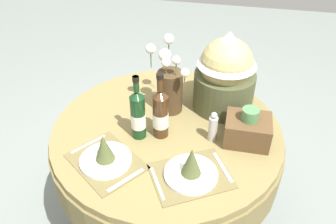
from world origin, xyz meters
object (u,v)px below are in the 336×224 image
at_px(place_setting_right, 191,168).
at_px(wine_bottle_left, 160,113).
at_px(wine_bottle_centre, 138,114).
at_px(place_setting_left, 105,154).
at_px(gift_tub_back_right, 226,70).
at_px(dining_table, 167,148).
at_px(pepper_mill, 213,127).
at_px(woven_basket_side_right, 248,129).
at_px(flower_vase, 169,85).

xyz_separation_m(place_setting_right, wine_bottle_left, (-0.19, 0.25, 0.09)).
relative_size(wine_bottle_left, wine_bottle_centre, 1.03).
bearing_deg(wine_bottle_centre, place_setting_left, -115.34).
bearing_deg(wine_bottle_centre, gift_tub_back_right, 41.71).
xyz_separation_m(dining_table, pepper_mill, (0.24, -0.04, 0.22)).
distance_m(wine_bottle_left, gift_tub_back_right, 0.43).
relative_size(pepper_mill, woven_basket_side_right, 0.76).
height_order(place_setting_left, gift_tub_back_right, gift_tub_back_right).
relative_size(wine_bottle_left, gift_tub_back_right, 0.80).
distance_m(place_setting_left, wine_bottle_centre, 0.25).
xyz_separation_m(dining_table, woven_basket_side_right, (0.41, -0.01, 0.22)).
distance_m(dining_table, woven_basket_side_right, 0.46).
bearing_deg(wine_bottle_centre, dining_table, 35.90).
bearing_deg(wine_bottle_centre, woven_basket_side_right, 8.01).
bearing_deg(dining_table, flower_vase, 97.26).
distance_m(place_setting_right, woven_basket_side_right, 0.37).
bearing_deg(flower_vase, woven_basket_side_right, -23.29).
xyz_separation_m(place_setting_left, wine_bottle_centre, (0.10, 0.21, 0.09)).
bearing_deg(pepper_mill, place_setting_left, -150.59).
height_order(dining_table, gift_tub_back_right, gift_tub_back_right).
xyz_separation_m(dining_table, flower_vase, (-0.02, 0.17, 0.30)).
bearing_deg(dining_table, place_setting_right, -60.26).
distance_m(place_setting_right, flower_vase, 0.52).
xyz_separation_m(flower_vase, wine_bottle_centre, (-0.10, -0.26, -0.02)).
height_order(place_setting_left, wine_bottle_centre, wine_bottle_centre).
xyz_separation_m(wine_bottle_centre, gift_tub_back_right, (0.39, 0.34, 0.10)).
relative_size(place_setting_left, wine_bottle_centre, 1.23).
relative_size(place_setting_right, wine_bottle_left, 1.19).
bearing_deg(gift_tub_back_right, place_setting_left, -131.19).
bearing_deg(wine_bottle_left, dining_table, 72.45).
bearing_deg(woven_basket_side_right, gift_tub_back_right, 117.61).
bearing_deg(pepper_mill, gift_tub_back_right, 85.20).
bearing_deg(place_setting_left, pepper_mill, 29.41).
bearing_deg(dining_table, pepper_mill, -9.62).
height_order(place_setting_left, woven_basket_side_right, woven_basket_side_right).
height_order(flower_vase, wine_bottle_left, flower_vase).
bearing_deg(woven_basket_side_right, flower_vase, 156.71).
distance_m(dining_table, place_setting_right, 0.40).
bearing_deg(gift_tub_back_right, wine_bottle_centre, -138.29).
relative_size(place_setting_left, gift_tub_back_right, 0.96).
xyz_separation_m(flower_vase, gift_tub_back_right, (0.29, 0.09, 0.08)).
bearing_deg(dining_table, place_setting_left, -126.60).
distance_m(wine_bottle_centre, gift_tub_back_right, 0.53).
relative_size(wine_bottle_centre, gift_tub_back_right, 0.78).
height_order(place_setting_left, place_setting_right, same).
bearing_deg(wine_bottle_left, place_setting_right, -51.94).
relative_size(pepper_mill, gift_tub_back_right, 0.37).
relative_size(gift_tub_back_right, woven_basket_side_right, 2.06).
distance_m(dining_table, flower_vase, 0.34).
height_order(wine_bottle_left, woven_basket_side_right, wine_bottle_left).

